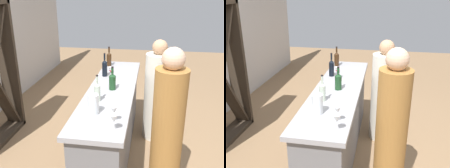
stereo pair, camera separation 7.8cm
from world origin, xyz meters
TOP-DOWN VIEW (x-y plane):
  - ground_plane at (0.00, 0.00)m, footprint 12.00×12.00m
  - bar_counter at (0.00, 0.00)m, footprint 2.38×0.56m
  - wine_bottle_leftmost_clear_pale at (-0.41, 0.10)m, footprint 0.07×0.07m
  - wine_bottle_second_left_olive_green at (-0.05, -0.01)m, footprint 0.08×0.08m
  - wine_bottle_center_near_black at (0.43, 0.17)m, footprint 0.07×0.07m
  - wine_bottle_second_right_amber_brown at (0.94, 0.19)m, footprint 0.08×0.08m
  - wine_glass_near_left at (-1.01, -0.18)m, footprint 0.08×0.08m
  - wine_glass_near_center at (-0.85, -0.15)m, footprint 0.07×0.07m
  - wine_glass_near_right at (0.35, 0.07)m, footprint 0.07×0.07m
  - water_pitcher at (-0.71, 0.07)m, footprint 0.11×0.11m
  - person_left_guest at (-0.73, -0.65)m, footprint 0.37×0.37m
  - person_center_guest at (0.46, -0.57)m, footprint 0.43×0.43m

SIDE VIEW (x-z plane):
  - ground_plane at x=0.00m, z-range 0.00..0.00m
  - bar_counter at x=0.00m, z-range 0.00..0.92m
  - person_center_guest at x=0.46m, z-range -0.06..1.39m
  - person_left_guest at x=-0.73m, z-range -0.05..1.57m
  - water_pitcher at x=-0.71m, z-range 0.92..1.12m
  - wine_bottle_second_left_olive_green at x=-0.05m, z-range 0.88..1.17m
  - wine_glass_near_right at x=0.35m, z-range 0.95..1.11m
  - wine_glass_near_left at x=-1.01m, z-range 0.95..1.11m
  - wine_glass_near_center at x=-0.85m, z-range 0.95..1.11m
  - wine_bottle_leftmost_clear_pale at x=-0.41m, z-range 0.88..1.18m
  - wine_bottle_second_right_amber_brown at x=0.94m, z-range 0.88..1.18m
  - wine_bottle_center_near_black at x=0.43m, z-range 0.88..1.20m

